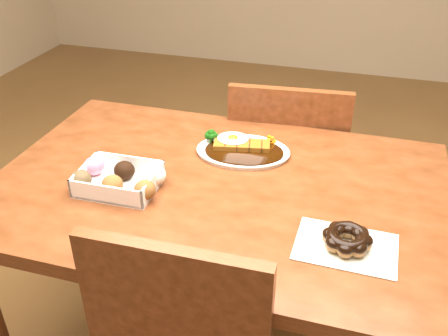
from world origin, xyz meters
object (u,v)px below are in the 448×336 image
(chair_far, at_px, (286,173))
(donut_box, at_px, (119,178))
(pon_de_ring, at_px, (347,239))
(table, at_px, (218,213))
(katsu_curry_plate, at_px, (242,149))

(chair_far, distance_m, donut_box, 0.78)
(chair_far, height_order, pon_de_ring, chair_far)
(chair_far, bearing_deg, table, 73.58)
(donut_box, bearing_deg, table, 21.00)
(table, distance_m, donut_box, 0.29)
(table, relative_size, chair_far, 1.38)
(katsu_curry_plate, bearing_deg, chair_far, 76.45)
(katsu_curry_plate, height_order, pon_de_ring, katsu_curry_plate)
(table, distance_m, katsu_curry_plate, 0.21)
(katsu_curry_plate, distance_m, pon_de_ring, 0.48)
(pon_de_ring, bearing_deg, katsu_curry_plate, 133.78)
(katsu_curry_plate, relative_size, pon_de_ring, 1.29)
(chair_far, bearing_deg, donut_box, 55.87)
(katsu_curry_plate, distance_m, donut_box, 0.37)
(chair_far, xyz_separation_m, donut_box, (-0.35, -0.63, 0.30))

